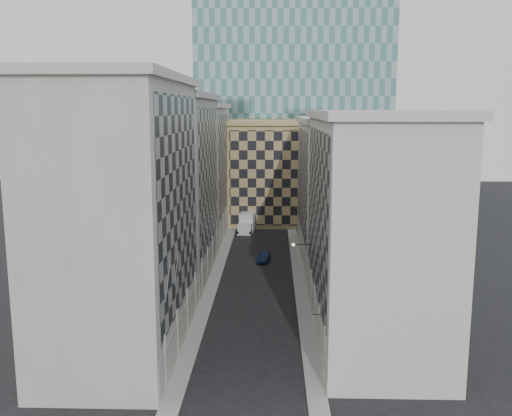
# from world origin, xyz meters

# --- Properties ---
(ground) EXTENTS (260.00, 260.00, 0.00)m
(ground) POSITION_xyz_m (0.00, 0.00, 0.00)
(ground) COLOR black
(ground) RESTS_ON ground
(sidewalk_west) EXTENTS (1.50, 100.00, 0.15)m
(sidewalk_west) POSITION_xyz_m (-5.25, 30.00, 0.07)
(sidewalk_west) COLOR gray
(sidewalk_west) RESTS_ON ground
(sidewalk_east) EXTENTS (1.50, 100.00, 0.15)m
(sidewalk_east) POSITION_xyz_m (5.25, 30.00, 0.07)
(sidewalk_east) COLOR gray
(sidewalk_east) RESTS_ON ground
(bldg_left_a) EXTENTS (10.80, 22.80, 23.70)m
(bldg_left_a) POSITION_xyz_m (-10.88, 11.00, 11.82)
(bldg_left_a) COLOR #A39C93
(bldg_left_a) RESTS_ON ground
(bldg_left_b) EXTENTS (10.80, 22.80, 22.70)m
(bldg_left_b) POSITION_xyz_m (-10.88, 33.00, 11.32)
(bldg_left_b) COLOR #9A978F
(bldg_left_b) RESTS_ON ground
(bldg_left_c) EXTENTS (10.80, 22.80, 21.70)m
(bldg_left_c) POSITION_xyz_m (-10.88, 55.00, 10.83)
(bldg_left_c) COLOR #A39C93
(bldg_left_c) RESTS_ON ground
(bldg_right_a) EXTENTS (10.80, 26.80, 20.70)m
(bldg_right_a) POSITION_xyz_m (10.88, 15.00, 10.32)
(bldg_right_a) COLOR beige
(bldg_right_a) RESTS_ON ground
(bldg_right_b) EXTENTS (10.80, 28.80, 19.70)m
(bldg_right_b) POSITION_xyz_m (10.89, 42.00, 9.85)
(bldg_right_b) COLOR beige
(bldg_right_b) RESTS_ON ground
(tan_block) EXTENTS (16.80, 14.80, 18.80)m
(tan_block) POSITION_xyz_m (2.00, 67.90, 9.44)
(tan_block) COLOR #9C8652
(tan_block) RESTS_ON ground
(church_tower) EXTENTS (7.20, 7.20, 51.50)m
(church_tower) POSITION_xyz_m (0.00, 82.00, 26.95)
(church_tower) COLOR #2C2622
(church_tower) RESTS_ON ground
(flagpoles_left) EXTENTS (0.10, 6.33, 2.33)m
(flagpoles_left) POSITION_xyz_m (-5.90, 6.00, 8.00)
(flagpoles_left) COLOR gray
(flagpoles_left) RESTS_ON ground
(bracket_lamp) EXTENTS (1.98, 0.36, 0.36)m
(bracket_lamp) POSITION_xyz_m (4.38, 24.00, 6.20)
(bracket_lamp) COLOR black
(bracket_lamp) RESTS_ON ground
(box_truck) EXTENTS (2.96, 6.07, 3.22)m
(box_truck) POSITION_xyz_m (-2.55, 58.98, 1.40)
(box_truck) COLOR silver
(box_truck) RESTS_ON ground
(dark_car) EXTENTS (1.92, 4.17, 1.32)m
(dark_car) POSITION_xyz_m (0.73, 39.65, 0.66)
(dark_car) COLOR #0E1A36
(dark_car) RESTS_ON ground
(shop_sign) EXTENTS (0.72, 0.63, 0.70)m
(shop_sign) POSITION_xyz_m (5.42, 8.03, 3.84)
(shop_sign) COLOR black
(shop_sign) RESTS_ON ground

